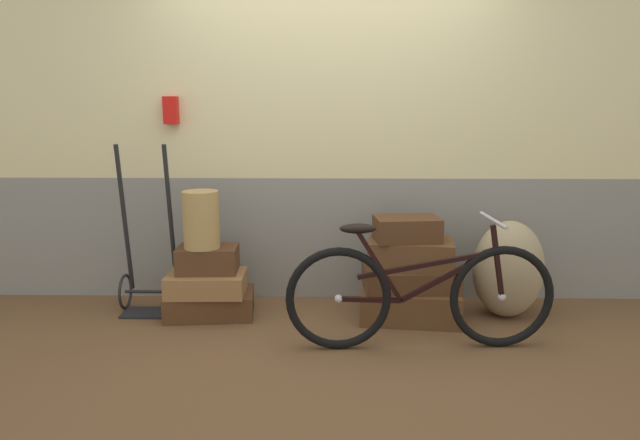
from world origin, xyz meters
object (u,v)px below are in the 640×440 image
Objects in this scene: suitcase_1 at (206,283)px; suitcase_6 at (407,229)px; suitcase_3 at (410,303)px; bicycle at (420,294)px; burlap_sack at (508,269)px; suitcase_0 at (210,303)px; luggage_trolley at (150,271)px; suitcase_5 at (410,254)px; suitcase_4 at (410,277)px; suitcase_2 at (208,259)px; wicker_basket at (201,220)px.

suitcase_6 is (1.39, 0.03, 0.39)m from suitcase_1.
suitcase_3 is 0.53m from suitcase_6.
suitcase_1 is 1.50m from bicycle.
suitcase_6 is 0.60m from bicycle.
suitcase_1 is 2.12m from burlap_sack.
suitcase_0 is 0.51m from luggage_trolley.
suitcase_5 is at bearing 9.08° from suitcase_6.
suitcase_6 is at bearing 177.12° from suitcase_4.
luggage_trolley reaches higher than suitcase_2.
bicycle is (-0.01, -0.51, 0.23)m from suitcase_3.
wicker_basket is at bearing -139.33° from suitcase_2.
suitcase_5 is 1.87m from luggage_trolley.
suitcase_6 is at bearing 92.00° from bicycle.
bicycle is at bearing -26.89° from suitcase_0.
suitcase_3 is at bearing -0.22° from wicker_basket.
suitcase_3 is 1.56× the size of suitcase_6.
wicker_basket reaches higher than suitcase_2.
burlap_sack is at bearing -1.67° from luggage_trolley.
burlap_sack is (0.72, 0.04, -0.29)m from suitcase_6.
suitcase_5 is 0.18m from suitcase_6.
suitcase_3 is (1.42, 0.00, -0.14)m from suitcase_1.
suitcase_6 reaches higher than suitcase_0.
suitcase_2 is 0.61× the size of suitcase_3.
luggage_trolley is (-1.87, 0.13, 0.18)m from suitcase_3.
bicycle reaches higher than suitcase_2.
suitcase_1 reaches higher than suitcase_0.
bicycle is (1.40, -0.54, 0.26)m from suitcase_0.
suitcase_6 is (1.38, -0.01, 0.23)m from suitcase_2.
bicycle reaches higher than suitcase_5.
suitcase_3 is at bearing -4.07° from luggage_trolley.
suitcase_1 is 1.43m from suitcase_3.
suitcase_1 is at bearing -178.31° from burlap_sack.
suitcase_1 is 0.83× the size of suitcase_4.
burlap_sack is at bearing 9.18° from suitcase_5.
wicker_basket reaches higher than suitcase_6.
suitcase_5 is 1.46m from wicker_basket.
wicker_basket is at bearing 174.19° from suitcase_6.
suitcase_0 is at bearing 71.88° from suitcase_1.
suitcase_2 reaches higher than suitcase_4.
suitcase_3 reaches higher than suitcase_0.
suitcase_1 is 0.79× the size of suitcase_3.
suitcase_2 is 0.64× the size of suitcase_4.
burlap_sack is (2.11, 0.06, 0.10)m from suitcase_1.
suitcase_0 is 1.49m from suitcase_6.
suitcase_2 reaches higher than suitcase_3.
suitcase_1 is 1.35× the size of wicker_basket.
suitcase_3 is 0.18m from suitcase_4.
suitcase_0 is at bearing 177.16° from suitcase_4.
suitcase_5 is 1.33× the size of suitcase_6.
suitcase_6 is at bearing 0.62° from wicker_basket.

